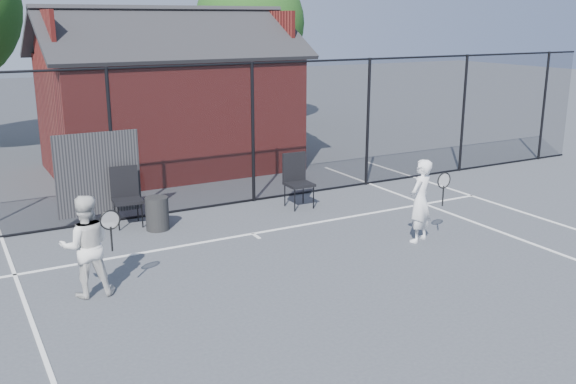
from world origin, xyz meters
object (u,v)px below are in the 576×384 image
clubhouse (169,108)px  player_back (86,246)px  player_front (420,201)px  chair_right (299,182)px  waste_bin (157,214)px  chair_left (127,198)px

clubhouse → player_back: clubhouse is taller
clubhouse → player_front: 8.07m
chair_right → waste_bin: (-3.08, 0.00, -0.24)m
chair_left → waste_bin: (0.42, -0.50, -0.24)m
clubhouse → chair_right: (1.13, -4.90, -1.05)m
clubhouse → chair_right: clubhouse is taller
clubhouse → waste_bin: 5.43m
player_back → chair_right: bearing=26.3°
player_back → chair_right: size_ratio=1.34×
chair_left → waste_bin: 0.69m
player_front → chair_right: bearing=105.8°
chair_left → chair_right: bearing=-3.3°
player_back → chair_left: size_ratio=1.35×
clubhouse → waste_bin: bearing=-111.8°
player_back → chair_right: player_back is taller
clubhouse → player_back: size_ratio=4.36×
chair_right → waste_bin: size_ratio=1.76×
chair_left → chair_right: chair_right is taller
clubhouse → chair_left: (-2.37, -4.40, -1.05)m
chair_left → waste_bin: chair_left is taller
chair_left → chair_right: 3.53m
clubhouse → chair_left: clubhouse is taller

